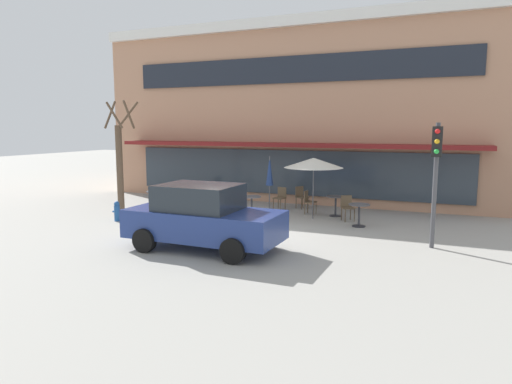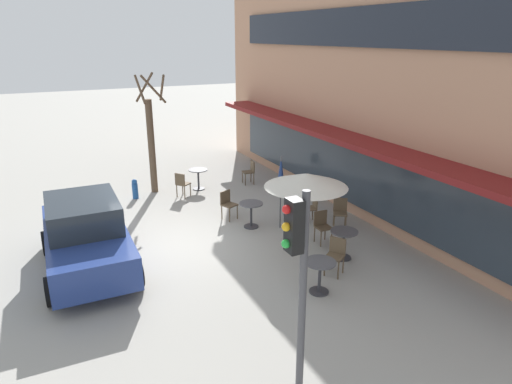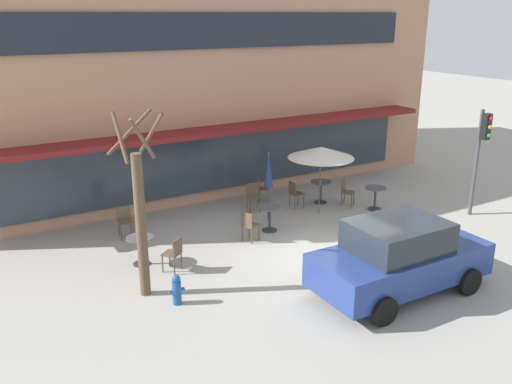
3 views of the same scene
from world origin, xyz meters
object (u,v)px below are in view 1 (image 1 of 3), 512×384
Objects in this scene: cafe_chair_6 at (187,191)px; fire_hydrant at (117,211)px; cafe_table_streetside at (156,197)px; cafe_table_by_tree at (252,203)px; cafe_chair_5 at (301,196)px; patio_umbrella_cream_folded at (270,171)px; cafe_chair_1 at (309,200)px; patio_umbrella_green_folded at (314,163)px; cafe_chair_4 at (347,206)px; cafe_chair_2 at (225,202)px; cafe_table_near_wall at (336,203)px; street_tree at (120,164)px; cafe_table_mid_patio at (359,211)px; cafe_chair_0 at (280,196)px; traffic_light_pole at (436,164)px; cafe_chair_3 at (156,201)px.

cafe_chair_6 is 1.26× the size of fire_hydrant.
cafe_table_streetside is 4.06m from cafe_table_by_tree.
patio_umbrella_cream_folded is at bearing -114.87° from cafe_chair_5.
cafe_table_by_tree is at bearing -143.91° from cafe_chair_1.
cafe_chair_4 is at bearing 6.60° from patio_umbrella_green_folded.
patio_umbrella_cream_folded reaches higher than cafe_chair_6.
cafe_chair_1 is 3.19m from cafe_chair_2.
patio_umbrella_cream_folded reaches higher than cafe_table_near_wall.
cafe_chair_2 is 0.21× the size of street_tree.
cafe_table_mid_patio is 8.35m from fire_hydrant.
cafe_chair_0 reaches higher than cafe_table_by_tree.
cafe_chair_5 reaches higher than cafe_table_streetside.
cafe_table_mid_patio is 0.22× the size of traffic_light_pole.
patio_umbrella_green_folded is at bearing -61.11° from cafe_chair_5.
cafe_table_streetside is 0.85× the size of cafe_chair_2.
cafe_table_near_wall is at bearing -2.13° from cafe_chair_1.
cafe_chair_2 is at bearing 21.69° from street_tree.
cafe_chair_3 is 2.84m from cafe_chair_6.
street_tree is (-4.48, -1.79, 1.44)m from cafe_table_by_tree.
cafe_table_mid_patio is 8.04m from cafe_chair_6.
patio_umbrella_green_folded and patio_umbrella_cream_folded have the same top height.
cafe_chair_1 and cafe_chair_3 have the same top height.
cafe_chair_6 is (-6.02, 1.26, -1.50)m from patio_umbrella_green_folded.
cafe_table_near_wall is 1.00× the size of cafe_table_mid_patio.
cafe_table_near_wall is at bearing 12.50° from cafe_table_streetside.
fire_hydrant is at bearing -177.76° from traffic_light_pole.
cafe_chair_4 is at bearing 135.81° from traffic_light_pole.
cafe_chair_5 reaches higher than cafe_table_mid_patio.
cafe_table_by_tree is 0.22× the size of traffic_light_pole.
cafe_table_by_tree is 0.35× the size of patio_umbrella_cream_folded.
traffic_light_pole reaches higher than cafe_chair_6.
fire_hydrant is (-6.22, -3.08, -1.67)m from patio_umbrella_green_folded.
patio_umbrella_cream_folded is (-2.43, -0.52, 1.11)m from cafe_table_near_wall.
cafe_chair_0 is 1.26× the size of fire_hydrant.
cafe_chair_2 is at bearing -36.02° from cafe_chair_6.
cafe_table_near_wall is 0.85× the size of cafe_chair_4.
cafe_chair_6 is at bearing 87.41° from fire_hydrant.
street_tree is at bearing -143.66° from cafe_chair_5.
patio_umbrella_green_folded is 2.47× the size of cafe_chair_1.
cafe_chair_0 is 3.15m from cafe_chair_4.
patio_umbrella_cream_folded is 2.47× the size of cafe_chair_5.
cafe_chair_1 is 0.26× the size of traffic_light_pole.
cafe_table_near_wall is 0.85× the size of cafe_chair_1.
cafe_table_by_tree is at bearing -167.37° from patio_umbrella_green_folded.
cafe_chair_3 is (0.59, -0.80, 0.01)m from cafe_table_streetside.
cafe_chair_1 is 1.00× the size of cafe_chair_5.
cafe_chair_5 is at bearing 26.68° from cafe_table_streetside.
cafe_table_near_wall is 8.06m from street_tree.
street_tree reaches higher than cafe_chair_1.
cafe_table_by_tree is at bearing -155.93° from cafe_table_near_wall.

